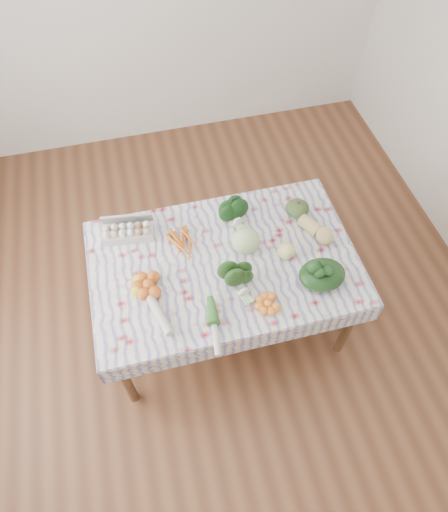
# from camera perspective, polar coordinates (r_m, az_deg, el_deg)

# --- Properties ---
(ground) EXTENTS (4.50, 4.50, 0.00)m
(ground) POSITION_cam_1_polar(r_m,az_deg,el_deg) (3.49, 0.00, -7.77)
(ground) COLOR brown
(ground) RESTS_ON ground
(dining_table) EXTENTS (1.60, 1.00, 0.75)m
(dining_table) POSITION_cam_1_polar(r_m,az_deg,el_deg) (2.91, 0.00, -1.61)
(dining_table) COLOR brown
(dining_table) RESTS_ON ground
(tablecloth) EXTENTS (1.66, 1.06, 0.01)m
(tablecloth) POSITION_cam_1_polar(r_m,az_deg,el_deg) (2.84, 0.00, -0.74)
(tablecloth) COLOR white
(tablecloth) RESTS_ON dining_table
(egg_carton) EXTENTS (0.34, 0.17, 0.09)m
(egg_carton) POSITION_cam_1_polar(r_m,az_deg,el_deg) (2.98, -11.98, 2.85)
(egg_carton) COLOR #B8B7B2
(egg_carton) RESTS_ON tablecloth
(carrot_bunch) EXTENTS (0.22, 0.20, 0.04)m
(carrot_bunch) POSITION_cam_1_polar(r_m,az_deg,el_deg) (2.90, -5.22, 1.33)
(carrot_bunch) COLOR orange
(carrot_bunch) RESTS_ON tablecloth
(kale_bunch) EXTENTS (0.23, 0.22, 0.16)m
(kale_bunch) POSITION_cam_1_polar(r_m,az_deg,el_deg) (2.97, 1.10, 5.39)
(kale_bunch) COLOR #113411
(kale_bunch) RESTS_ON tablecloth
(kabocha_squash) EXTENTS (0.17, 0.17, 0.10)m
(kabocha_squash) POSITION_cam_1_polar(r_m,az_deg,el_deg) (3.08, 9.16, 5.93)
(kabocha_squash) COLOR #3F592B
(kabocha_squash) RESTS_ON tablecloth
(cabbage) EXTENTS (0.22, 0.22, 0.17)m
(cabbage) POSITION_cam_1_polar(r_m,az_deg,el_deg) (2.82, 2.78, 1.91)
(cabbage) COLOR #ABCA87
(cabbage) RESTS_ON tablecloth
(butternut_squash) EXTENTS (0.22, 0.27, 0.11)m
(butternut_squash) POSITION_cam_1_polar(r_m,az_deg,el_deg) (2.97, 11.55, 3.32)
(butternut_squash) COLOR tan
(butternut_squash) RESTS_ON tablecloth
(orange_cluster) EXTENTS (0.27, 0.27, 0.08)m
(orange_cluster) POSITION_cam_1_polar(r_m,az_deg,el_deg) (2.73, -9.43, -3.60)
(orange_cluster) COLOR #D5601E
(orange_cluster) RESTS_ON tablecloth
(broccoli) EXTENTS (0.20, 0.20, 0.12)m
(broccoli) POSITION_cam_1_polar(r_m,az_deg,el_deg) (2.68, 1.90, -3.48)
(broccoli) COLOR #1F4518
(broccoli) RESTS_ON tablecloth
(mandarin_cluster) EXTENTS (0.19, 0.19, 0.06)m
(mandarin_cluster) POSITION_cam_1_polar(r_m,az_deg,el_deg) (2.66, 5.52, -5.89)
(mandarin_cluster) COLOR orange
(mandarin_cluster) RESTS_ON tablecloth
(grapefruit) EXTENTS (0.12, 0.12, 0.11)m
(grapefruit) POSITION_cam_1_polar(r_m,az_deg,el_deg) (2.84, 7.77, 0.64)
(grapefruit) COLOR #F1EE86
(grapefruit) RESTS_ON tablecloth
(spinach_bag) EXTENTS (0.35, 0.31, 0.12)m
(spinach_bag) POSITION_cam_1_polar(r_m,az_deg,el_deg) (2.77, 12.16, -2.28)
(spinach_bag) COLOR black
(spinach_bag) RESTS_ON tablecloth
(daikon) EXTENTS (0.15, 0.37, 0.05)m
(daikon) POSITION_cam_1_polar(r_m,az_deg,el_deg) (2.66, -8.44, -6.58)
(daikon) COLOR beige
(daikon) RESTS_ON tablecloth
(leek) EXTENTS (0.07, 0.35, 0.04)m
(leek) POSITION_cam_1_polar(r_m,az_deg,el_deg) (2.59, -1.25, -8.85)
(leek) COLOR silver
(leek) RESTS_ON tablecloth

